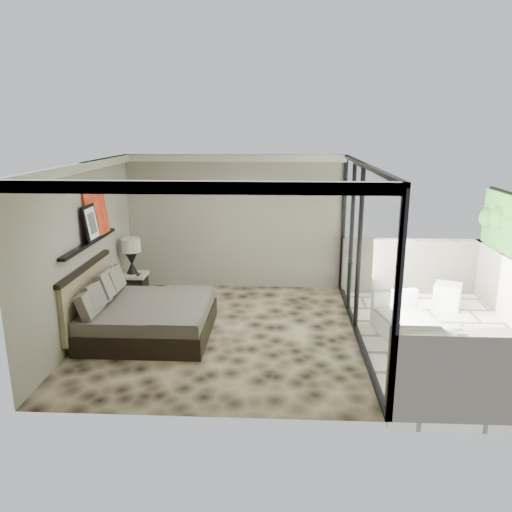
{
  "coord_description": "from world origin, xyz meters",
  "views": [
    {
      "loc": [
        0.95,
        -7.73,
        3.37
      ],
      "look_at": [
        0.55,
        0.4,
        1.23
      ],
      "focal_mm": 35.0,
      "sensor_mm": 36.0,
      "label": 1
    }
  ],
  "objects_px": {
    "lounger": "(412,330)",
    "bed": "(143,316)",
    "table_lamp": "(131,251)",
    "ottoman": "(447,296)",
    "nightstand": "(135,287)"
  },
  "relations": [
    {
      "from": "ottoman",
      "to": "lounger",
      "type": "height_order",
      "value": "lounger"
    },
    {
      "from": "bed",
      "to": "ottoman",
      "type": "xyz_separation_m",
      "value": [
        5.43,
        1.54,
        -0.1
      ]
    },
    {
      "from": "bed",
      "to": "lounger",
      "type": "distance_m",
      "value": 4.38
    },
    {
      "from": "ottoman",
      "to": "bed",
      "type": "bearing_deg",
      "value": -164.15
    },
    {
      "from": "table_lamp",
      "to": "lounger",
      "type": "height_order",
      "value": "table_lamp"
    },
    {
      "from": "bed",
      "to": "ottoman",
      "type": "relative_size",
      "value": 4.37
    },
    {
      "from": "nightstand",
      "to": "ottoman",
      "type": "bearing_deg",
      "value": -21.47
    },
    {
      "from": "nightstand",
      "to": "lounger",
      "type": "bearing_deg",
      "value": -39.21
    },
    {
      "from": "nightstand",
      "to": "ottoman",
      "type": "relative_size",
      "value": 1.04
    },
    {
      "from": "nightstand",
      "to": "ottoman",
      "type": "distance_m",
      "value": 6.07
    },
    {
      "from": "bed",
      "to": "lounger",
      "type": "height_order",
      "value": "bed"
    },
    {
      "from": "nightstand",
      "to": "bed",
      "type": "bearing_deg",
      "value": -89.26
    },
    {
      "from": "bed",
      "to": "table_lamp",
      "type": "height_order",
      "value": "table_lamp"
    },
    {
      "from": "lounger",
      "to": "bed",
      "type": "bearing_deg",
      "value": 166.77
    },
    {
      "from": "ottoman",
      "to": "lounger",
      "type": "distance_m",
      "value": 1.91
    }
  ]
}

